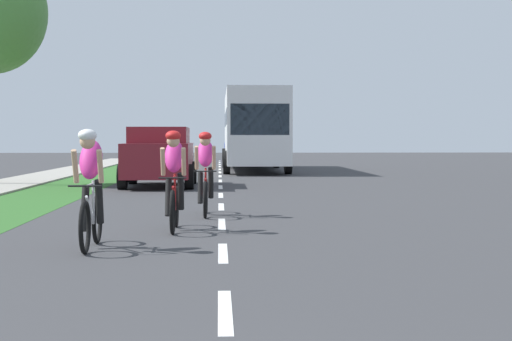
{
  "coord_description": "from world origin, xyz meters",
  "views": [
    {
      "loc": [
        -0.05,
        -2.12,
        1.46
      ],
      "look_at": [
        0.71,
        14.55,
        0.8
      ],
      "focal_mm": 57.44,
      "sensor_mm": 36.0,
      "label": 1
    }
  ],
  "objects": [
    {
      "name": "ground_plane",
      "position": [
        0.0,
        20.0,
        0.0
      ],
      "size": [
        120.0,
        120.0,
        0.0
      ],
      "primitive_type": "plane",
      "color": "#38383A"
    },
    {
      "name": "cyclist_distant",
      "position": [
        -0.3,
        13.25,
        0.81
      ],
      "size": [
        0.42,
        1.72,
        1.58
      ],
      "color": "black",
      "rests_on": "ground_plane"
    },
    {
      "name": "suv_maroon",
      "position": [
        -1.84,
        22.7,
        0.95
      ],
      "size": [
        2.15,
        4.7,
        1.79
      ],
      "color": "maroon",
      "rests_on": "ground_plane"
    },
    {
      "name": "lane_markings_center",
      "position": [
        0.0,
        24.0,
        0.0
      ],
      "size": [
        0.12,
        54.3,
        0.01
      ],
      "color": "white",
      "rests_on": "ground_plane"
    },
    {
      "name": "cyclist_trailing",
      "position": [
        -0.75,
        10.76,
        0.81
      ],
      "size": [
        0.42,
        1.72,
        1.58
      ],
      "color": "black",
      "rests_on": "ground_plane"
    },
    {
      "name": "grass_verge",
      "position": [
        -4.49,
        20.0,
        0.0
      ],
      "size": [
        2.22,
        70.0,
        0.01
      ],
      "primitive_type": "cube",
      "color": "#2D6026",
      "rests_on": "ground_plane"
    },
    {
      "name": "bus_white",
      "position": [
        1.52,
        34.79,
        1.98
      ],
      "size": [
        2.78,
        11.6,
        3.48
      ],
      "color": "silver",
      "rests_on": "ground_plane"
    },
    {
      "name": "pickup_blue",
      "position": [
        1.29,
        50.76,
        0.83
      ],
      "size": [
        2.22,
        5.1,
        1.64
      ],
      "color": "#23389E",
      "rests_on": "ground_plane"
    },
    {
      "name": "cyclist_lead",
      "position": [
        -1.74,
        8.7,
        0.81
      ],
      "size": [
        0.42,
        1.72,
        1.58
      ],
      "color": "black",
      "rests_on": "ground_plane"
    }
  ]
}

